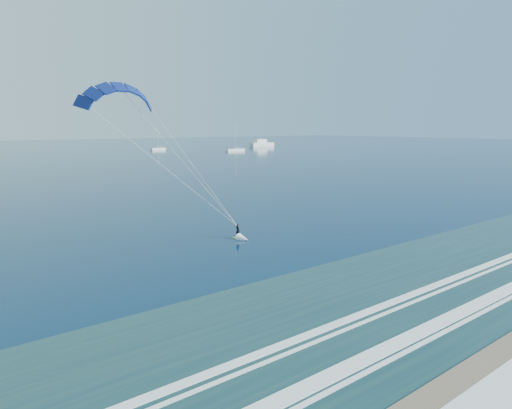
{
  "coord_description": "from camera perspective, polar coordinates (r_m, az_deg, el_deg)",
  "views": [
    {
      "loc": [
        -26.79,
        -8.97,
        12.58
      ],
      "look_at": [
        0.84,
        26.14,
        4.9
      ],
      "focal_mm": 32.0,
      "sensor_mm": 36.0,
      "label": 1
    }
  ],
  "objects": [
    {
      "name": "sailboat_3",
      "position": [
        250.5,
        -12.14,
        6.81
      ],
      "size": [
        7.93,
        2.4,
        10.93
      ],
      "color": "silver",
      "rests_on": "ground"
    },
    {
      "name": "kitesurfer_rig",
      "position": [
        44.93,
        -8.61,
        4.67
      ],
      "size": [
        20.21,
        6.41,
        17.2
      ],
      "color": "#ABF21C",
      "rests_on": "ground"
    },
    {
      "name": "motor_yacht",
      "position": [
        288.57,
        0.69,
        7.61
      ],
      "size": [
        16.68,
        4.45,
        6.67
      ],
      "color": "silver",
      "rests_on": "ground"
    },
    {
      "name": "sailboat_4",
      "position": [
        235.4,
        -2.61,
        6.85
      ],
      "size": [
        10.56,
        2.4,
        14.05
      ],
      "color": "silver",
      "rests_on": "ground"
    }
  ]
}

